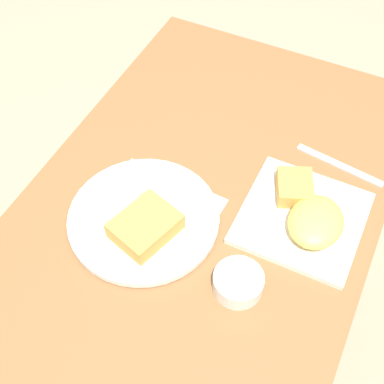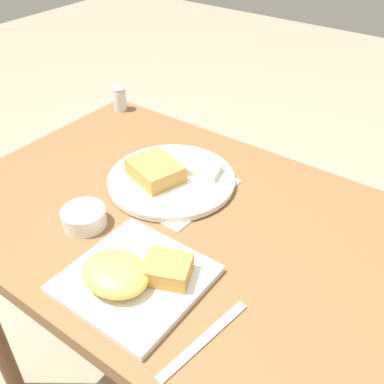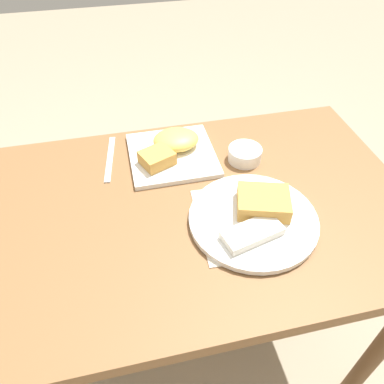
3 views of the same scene
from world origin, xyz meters
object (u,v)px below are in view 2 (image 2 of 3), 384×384
object	(u,v)px
sauce_ramekin	(84,217)
butter_knife	(204,340)
plate_oval_far	(169,176)
plate_square_near	(132,276)
salt_shaker	(120,100)

from	to	relation	value
sauce_ramekin	butter_knife	world-z (taller)	sauce_ramekin
plate_oval_far	plate_square_near	bearing A→B (deg)	-63.35
salt_shaker	sauce_ramekin	bearing A→B (deg)	-54.48
plate_oval_far	butter_knife	world-z (taller)	plate_oval_far
plate_oval_far	butter_knife	size ratio (longest dim) A/B	1.51
plate_square_near	plate_oval_far	distance (m)	0.32
sauce_ramekin	plate_square_near	bearing A→B (deg)	-18.13
plate_square_near	plate_oval_far	xyz separation A→B (m)	(-0.14, 0.29, -0.00)
plate_oval_far	sauce_ramekin	bearing A→B (deg)	-102.31
salt_shaker	butter_knife	world-z (taller)	salt_shaker
sauce_ramekin	salt_shaker	size ratio (longest dim) A/B	1.31
salt_shaker	butter_knife	bearing A→B (deg)	-37.68
plate_oval_far	salt_shaker	distance (m)	0.42
plate_square_near	salt_shaker	distance (m)	0.71
salt_shaker	plate_square_near	bearing A→B (deg)	-44.76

